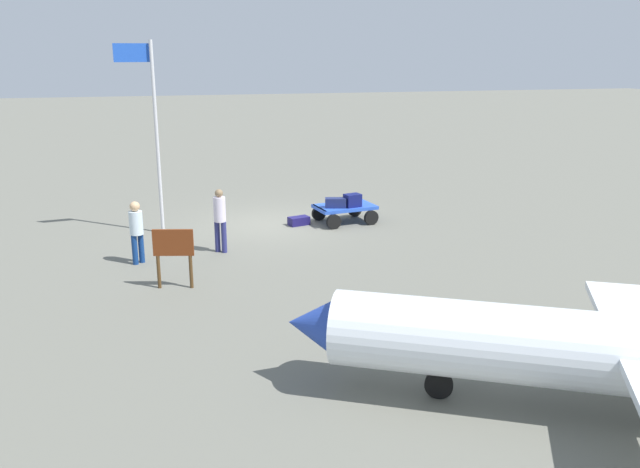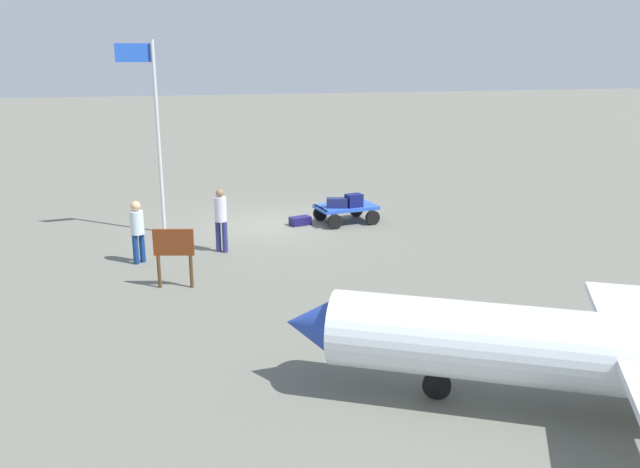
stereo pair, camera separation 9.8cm
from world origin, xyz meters
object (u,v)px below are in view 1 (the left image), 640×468
(airplane_near, at_px, (632,355))
(luggage_cart, at_px, (344,210))
(worker_lead, at_px, (220,216))
(suitcase_navy, at_px, (336,203))
(flagpole, at_px, (152,122))
(suitcase_olive, at_px, (299,221))
(worker_trailing, at_px, (136,228))
(suitcase_dark, at_px, (353,200))
(signboard, at_px, (173,249))

(airplane_near, bearing_deg, luggage_cart, -85.81)
(worker_lead, bearing_deg, airplane_near, 116.78)
(suitcase_navy, bearing_deg, flagpole, -4.15)
(suitcase_olive, height_order, airplane_near, airplane_near)
(worker_trailing, height_order, airplane_near, airplane_near)
(suitcase_olive, bearing_deg, flagpole, -1.71)
(suitcase_dark, distance_m, worker_trailing, 6.78)
(suitcase_olive, bearing_deg, suitcase_dark, 170.15)
(luggage_cart, height_order, suitcase_navy, suitcase_navy)
(suitcase_navy, bearing_deg, worker_lead, 28.21)
(suitcase_dark, bearing_deg, luggage_cart, -49.09)
(suitcase_olive, height_order, worker_trailing, worker_trailing)
(luggage_cart, distance_m, worker_lead, 4.61)
(worker_lead, relative_size, signboard, 1.24)
(airplane_near, bearing_deg, worker_trailing, -52.79)
(suitcase_navy, height_order, flagpole, flagpole)
(worker_lead, xyz_separation_m, worker_trailing, (2.11, 0.47, -0.05))
(luggage_cart, height_order, flagpole, flagpole)
(luggage_cart, xyz_separation_m, worker_lead, (4.02, 2.19, 0.57))
(worker_lead, relative_size, flagpole, 0.31)
(suitcase_dark, distance_m, worker_lead, 4.65)
(suitcase_navy, bearing_deg, airplane_near, 95.87)
(suitcase_navy, distance_m, worker_lead, 4.20)
(suitcase_dark, distance_m, signboard, 7.07)
(worker_lead, distance_m, airplane_near, 10.85)
(suitcase_olive, bearing_deg, airplane_near, 100.90)
(signboard, bearing_deg, suitcase_dark, -140.96)
(airplane_near, bearing_deg, suitcase_olive, -79.10)
(worker_trailing, bearing_deg, suitcase_navy, -157.14)
(suitcase_olive, xyz_separation_m, flagpole, (4.17, -0.12, 3.10))
(airplane_near, relative_size, signboard, 6.95)
(worker_lead, bearing_deg, suitcase_navy, -151.79)
(worker_trailing, bearing_deg, signboard, 112.52)
(suitcase_navy, bearing_deg, suitcase_dark, 177.35)
(signboard, bearing_deg, worker_trailing, -67.48)
(signboard, bearing_deg, airplane_near, 130.59)
(worker_lead, xyz_separation_m, flagpole, (1.58, -2.36, 2.25))
(airplane_near, bearing_deg, worker_lead, -63.22)
(suitcase_dark, height_order, airplane_near, airplane_near)
(worker_lead, height_order, airplane_near, airplane_near)
(suitcase_navy, distance_m, worker_trailing, 6.30)
(suitcase_dark, bearing_deg, suitcase_olive, -9.85)
(worker_lead, height_order, worker_trailing, worker_lead)
(suitcase_navy, distance_m, signboard, 6.68)
(suitcase_navy, xyz_separation_m, signboard, (4.96, 4.48, 0.22))
(luggage_cart, distance_m, suitcase_navy, 0.48)
(suitcase_navy, xyz_separation_m, suitcase_dark, (-0.53, 0.02, 0.05))
(flagpole, bearing_deg, suitcase_navy, 175.85)
(worker_lead, relative_size, worker_trailing, 1.07)
(airplane_near, xyz_separation_m, flagpole, (6.47, -12.05, 2.19))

